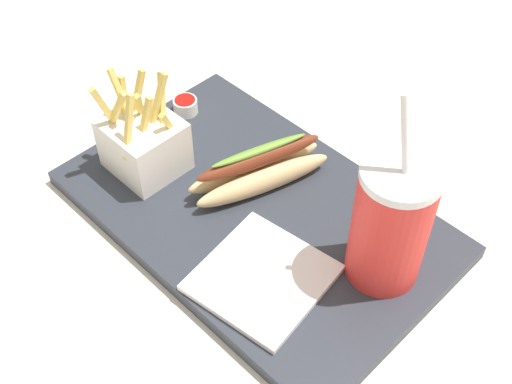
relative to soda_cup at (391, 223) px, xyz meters
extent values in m
cube|color=silver|center=(0.17, 0.04, -0.11)|extent=(2.40, 2.40, 0.02)
cube|color=#2D333D|center=(0.17, 0.04, -0.09)|extent=(0.48, 0.30, 0.02)
cylinder|color=red|center=(0.00, 0.00, -0.01)|extent=(0.08, 0.08, 0.15)
cylinder|color=white|center=(0.00, 0.00, 0.08)|extent=(0.09, 0.09, 0.01)
cylinder|color=white|center=(0.01, 0.00, 0.12)|extent=(0.03, 0.01, 0.09)
cube|color=white|center=(0.32, 0.09, -0.04)|extent=(0.09, 0.09, 0.08)
cube|color=#E5C660|center=(0.35, 0.09, 0.02)|extent=(0.04, 0.01, 0.08)
cube|color=#E5C660|center=(0.34, 0.11, 0.01)|extent=(0.03, 0.02, 0.07)
cube|color=#E5C660|center=(0.35, 0.09, 0.01)|extent=(0.01, 0.02, 0.07)
cube|color=#E5C660|center=(0.29, 0.06, -0.01)|extent=(0.01, 0.03, 0.05)
cube|color=#E5C660|center=(0.35, 0.11, 0.02)|extent=(0.01, 0.03, 0.08)
cube|color=#E5C660|center=(0.34, 0.07, 0.00)|extent=(0.02, 0.02, 0.06)
cube|color=#E5C660|center=(0.31, 0.11, 0.01)|extent=(0.02, 0.03, 0.08)
cube|color=#E5C660|center=(0.31, 0.09, 0.01)|extent=(0.01, 0.03, 0.07)
cube|color=#E5C660|center=(0.35, 0.07, 0.01)|extent=(0.01, 0.04, 0.08)
cube|color=#E5C660|center=(0.32, 0.06, 0.01)|extent=(0.03, 0.03, 0.07)
cube|color=#E5C660|center=(0.32, 0.07, 0.01)|extent=(0.01, 0.04, 0.09)
ellipsoid|color=#E5C689|center=(0.21, 0.00, -0.06)|extent=(0.08, 0.19, 0.04)
ellipsoid|color=#E5C689|center=(0.18, 0.01, -0.06)|extent=(0.08, 0.19, 0.04)
ellipsoid|color=maroon|center=(0.20, 0.00, -0.04)|extent=(0.08, 0.17, 0.02)
ellipsoid|color=#6B9E33|center=(0.20, 0.00, -0.02)|extent=(0.05, 0.13, 0.01)
cylinder|color=white|center=(0.37, -0.02, -0.07)|extent=(0.03, 0.03, 0.02)
cylinder|color=#B2140F|center=(0.37, -0.02, -0.06)|extent=(0.03, 0.03, 0.01)
cube|color=white|center=(0.09, 0.11, -0.08)|extent=(0.15, 0.16, 0.01)
camera|label=1|loc=(-0.23, 0.43, 0.55)|focal=46.99mm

